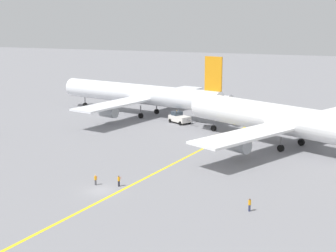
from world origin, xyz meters
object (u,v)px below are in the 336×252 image
airliner_being_pushed (281,120)px  ground_crew_ramp_agent_by_cones (95,180)px  airliner_at_gate_left (140,94)px  ground_crew_marshaller_foreground (119,181)px  ground_crew_wing_walker_right (250,205)px  pushback_tug (179,118)px

airliner_being_pushed → ground_crew_ramp_agent_by_cones: bearing=-120.8°
airliner_at_gate_left → ground_crew_marshaller_foreground: airliner_at_gate_left is taller
ground_crew_marshaller_foreground → ground_crew_wing_walker_right: bearing=-4.2°
airliner_at_gate_left → airliner_being_pushed: (39.19, -17.21, -0.15)m
ground_crew_ramp_agent_by_cones → airliner_at_gate_left: bearing=110.3°
airliner_at_gate_left → ground_crew_ramp_agent_by_cones: airliner_at_gate_left is taller
pushback_tug → ground_crew_wing_walker_right: bearing=-58.0°
ground_crew_wing_walker_right → ground_crew_ramp_agent_by_cones: (-23.30, 0.59, -0.07)m
pushback_tug → ground_crew_marshaller_foreground: pushback_tug is taller
pushback_tug → ground_crew_wing_walker_right: 54.76m
ground_crew_wing_walker_right → ground_crew_ramp_agent_by_cones: size_ratio=1.08×
pushback_tug → ground_crew_marshaller_foreground: bearing=-78.5°
ground_crew_marshaller_foreground → ground_crew_ramp_agent_by_cones: (-3.44, -0.88, -0.04)m
airliner_at_gate_left → ground_crew_ramp_agent_by_cones: 54.75m
airliner_at_gate_left → pushback_tug: (13.19, -5.34, -4.06)m
airliner_at_gate_left → airliner_being_pushed: airliner_at_gate_left is taller
ground_crew_wing_walker_right → ground_crew_ramp_agent_by_cones: bearing=178.5°
ground_crew_marshaller_foreground → ground_crew_ramp_agent_by_cones: bearing=-165.7°
airliner_being_pushed → ground_crew_wing_walker_right: airliner_being_pushed is taller
airliner_at_gate_left → pushback_tug: size_ratio=6.43×
airliner_being_pushed → pushback_tug: size_ratio=5.65×
airliner_being_pushed → ground_crew_wing_walker_right: bearing=-85.0°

